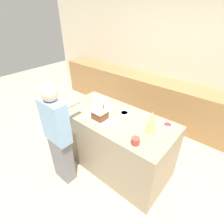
{
  "coord_description": "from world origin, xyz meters",
  "views": [
    {
      "loc": [
        1.33,
        -1.66,
        2.34
      ],
      "look_at": [
        -0.07,
        0.0,
        1.01
      ],
      "focal_mm": 28.0,
      "sensor_mm": 36.0,
      "label": 1
    }
  ],
  "objects_px": {
    "candy_bowl_center_rear": "(96,103)",
    "baking_tray": "(100,119)",
    "gingerbread_house": "(100,113)",
    "candy_bowl_near_tray_left": "(106,102)",
    "candy_bowl_near_tray_right": "(167,125)",
    "mug": "(135,141)",
    "person": "(58,136)",
    "decorative_tree": "(151,122)",
    "candy_bowl_beside_tree": "(124,114)",
    "cookbook": "(99,98)"
  },
  "relations": [
    {
      "from": "candy_bowl_near_tray_left",
      "to": "gingerbread_house",
      "type": "bearing_deg",
      "value": -59.03
    },
    {
      "from": "candy_bowl_near_tray_right",
      "to": "cookbook",
      "type": "relative_size",
      "value": 0.59
    },
    {
      "from": "gingerbread_house",
      "to": "candy_bowl_center_rear",
      "type": "bearing_deg",
      "value": 143.16
    },
    {
      "from": "cookbook",
      "to": "mug",
      "type": "distance_m",
      "value": 1.26
    },
    {
      "from": "candy_bowl_center_rear",
      "to": "candy_bowl_near_tray_right",
      "type": "xyz_separation_m",
      "value": [
        1.16,
        0.19,
        -0.0
      ]
    },
    {
      "from": "gingerbread_house",
      "to": "candy_bowl_beside_tree",
      "type": "relative_size",
      "value": 1.78
    },
    {
      "from": "candy_bowl_near_tray_left",
      "to": "candy_bowl_center_rear",
      "type": "relative_size",
      "value": 0.93
    },
    {
      "from": "candy_bowl_near_tray_right",
      "to": "baking_tray",
      "type": "bearing_deg",
      "value": -151.28
    },
    {
      "from": "candy_bowl_near_tray_right",
      "to": "decorative_tree",
      "type": "bearing_deg",
      "value": -115.21
    },
    {
      "from": "candy_bowl_near_tray_left",
      "to": "candy_bowl_near_tray_right",
      "type": "relative_size",
      "value": 0.9
    },
    {
      "from": "baking_tray",
      "to": "person",
      "type": "xyz_separation_m",
      "value": [
        -0.29,
        -0.53,
        -0.14
      ]
    },
    {
      "from": "cookbook",
      "to": "mug",
      "type": "height_order",
      "value": "mug"
    },
    {
      "from": "candy_bowl_beside_tree",
      "to": "candy_bowl_near_tray_right",
      "type": "relative_size",
      "value": 1.02
    },
    {
      "from": "candy_bowl_center_rear",
      "to": "candy_bowl_near_tray_left",
      "type": "bearing_deg",
      "value": 54.8
    },
    {
      "from": "baking_tray",
      "to": "candy_bowl_near_tray_right",
      "type": "relative_size",
      "value": 3.7
    },
    {
      "from": "decorative_tree",
      "to": "candy_bowl_near_tray_right",
      "type": "xyz_separation_m",
      "value": [
        0.12,
        0.25,
        -0.14
      ]
    },
    {
      "from": "decorative_tree",
      "to": "person",
      "type": "relative_size",
      "value": 0.2
    },
    {
      "from": "candy_bowl_beside_tree",
      "to": "candy_bowl_center_rear",
      "type": "bearing_deg",
      "value": -175.14
    },
    {
      "from": "candy_bowl_beside_tree",
      "to": "candy_bowl_near_tray_right",
      "type": "bearing_deg",
      "value": 12.82
    },
    {
      "from": "candy_bowl_beside_tree",
      "to": "baking_tray",
      "type": "bearing_deg",
      "value": -123.25
    },
    {
      "from": "candy_bowl_beside_tree",
      "to": "candy_bowl_near_tray_right",
      "type": "xyz_separation_m",
      "value": [
        0.61,
        0.14,
        -0.0
      ]
    },
    {
      "from": "candy_bowl_near_tray_right",
      "to": "person",
      "type": "xyz_separation_m",
      "value": [
        -1.1,
        -0.98,
        -0.16
      ]
    },
    {
      "from": "candy_bowl_near_tray_left",
      "to": "person",
      "type": "relative_size",
      "value": 0.07
    },
    {
      "from": "mug",
      "to": "candy_bowl_near_tray_right",
      "type": "bearing_deg",
      "value": 76.04
    },
    {
      "from": "candy_bowl_near_tray_left",
      "to": "candy_bowl_beside_tree",
      "type": "height_order",
      "value": "candy_bowl_near_tray_left"
    },
    {
      "from": "candy_bowl_center_rear",
      "to": "baking_tray",
      "type": "bearing_deg",
      "value": -36.88
    },
    {
      "from": "baking_tray",
      "to": "mug",
      "type": "bearing_deg",
      "value": -9.55
    },
    {
      "from": "candy_bowl_beside_tree",
      "to": "candy_bowl_near_tray_right",
      "type": "distance_m",
      "value": 0.63
    },
    {
      "from": "cookbook",
      "to": "mug",
      "type": "bearing_deg",
      "value": -26.64
    },
    {
      "from": "person",
      "to": "decorative_tree",
      "type": "bearing_deg",
      "value": 36.4
    },
    {
      "from": "decorative_tree",
      "to": "candy_bowl_near_tray_right",
      "type": "bearing_deg",
      "value": 64.79
    },
    {
      "from": "candy_bowl_near_tray_left",
      "to": "person",
      "type": "xyz_separation_m",
      "value": [
        -0.04,
        -0.94,
        -0.17
      ]
    },
    {
      "from": "candy_bowl_center_rear",
      "to": "person",
      "type": "distance_m",
      "value": 0.81
    },
    {
      "from": "baking_tray",
      "to": "mug",
      "type": "relative_size",
      "value": 4.64
    },
    {
      "from": "candy_bowl_near_tray_left",
      "to": "mug",
      "type": "xyz_separation_m",
      "value": [
        0.92,
        -0.52,
        0.01
      ]
    },
    {
      "from": "gingerbread_house",
      "to": "candy_bowl_beside_tree",
      "type": "bearing_deg",
      "value": 56.77
    },
    {
      "from": "gingerbread_house",
      "to": "candy_bowl_near_tray_left",
      "type": "height_order",
      "value": "gingerbread_house"
    },
    {
      "from": "baking_tray",
      "to": "decorative_tree",
      "type": "distance_m",
      "value": 0.74
    },
    {
      "from": "gingerbread_house",
      "to": "person",
      "type": "relative_size",
      "value": 0.14
    },
    {
      "from": "candy_bowl_near_tray_left",
      "to": "candy_bowl_near_tray_right",
      "type": "height_order",
      "value": "candy_bowl_near_tray_left"
    },
    {
      "from": "decorative_tree",
      "to": "candy_bowl_beside_tree",
      "type": "height_order",
      "value": "decorative_tree"
    },
    {
      "from": "decorative_tree",
      "to": "cookbook",
      "type": "relative_size",
      "value": 1.49
    },
    {
      "from": "cookbook",
      "to": "person",
      "type": "bearing_deg",
      "value": -80.9
    },
    {
      "from": "mug",
      "to": "baking_tray",
      "type": "bearing_deg",
      "value": 170.45
    },
    {
      "from": "gingerbread_house",
      "to": "cookbook",
      "type": "relative_size",
      "value": 1.07
    },
    {
      "from": "baking_tray",
      "to": "cookbook",
      "type": "bearing_deg",
      "value": 134.79
    },
    {
      "from": "gingerbread_house",
      "to": "candy_bowl_near_tray_left",
      "type": "bearing_deg",
      "value": 120.97
    },
    {
      "from": "candy_bowl_near_tray_right",
      "to": "mug",
      "type": "bearing_deg",
      "value": -103.96
    },
    {
      "from": "candy_bowl_beside_tree",
      "to": "mug",
      "type": "xyz_separation_m",
      "value": [
        0.48,
        -0.42,
        0.02
      ]
    },
    {
      "from": "candy_bowl_center_rear",
      "to": "cookbook",
      "type": "height_order",
      "value": "candy_bowl_center_rear"
    }
  ]
}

